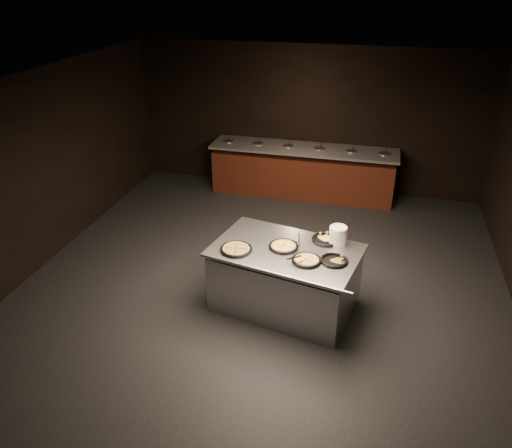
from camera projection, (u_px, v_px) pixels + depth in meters
The scene contains 11 objects.
room at pixel (261, 201), 6.56m from camera, with size 7.02×8.02×2.92m.
salad_bar at pixel (302, 174), 10.09m from camera, with size 3.70×0.83×1.18m.
serving_counter at pixel (285, 279), 6.74m from camera, with size 2.10×1.58×0.91m.
plate_stack at pixel (338, 235), 6.60m from camera, with size 0.23×0.23×0.25m, color white.
pan_veggie_whole at pixel (236, 249), 6.49m from camera, with size 0.42×0.42×0.04m.
pan_cheese_whole at pixel (283, 246), 6.55m from camera, with size 0.39×0.39×0.04m.
pan_cheese_slices_a at pixel (326, 239), 6.72m from camera, with size 0.38×0.38×0.04m.
pan_cheese_slices_b at pixel (307, 260), 6.25m from camera, with size 0.38×0.38×0.04m.
pan_veggie_slices at pixel (334, 260), 6.24m from camera, with size 0.35×0.35×0.04m.
server_left at pixel (298, 240), 6.59m from camera, with size 0.14×0.30×0.15m.
server_right at pixel (297, 260), 6.15m from camera, with size 0.30×0.10×0.14m.
Camera 1 is at (1.39, -5.79, 4.23)m, focal length 35.00 mm.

